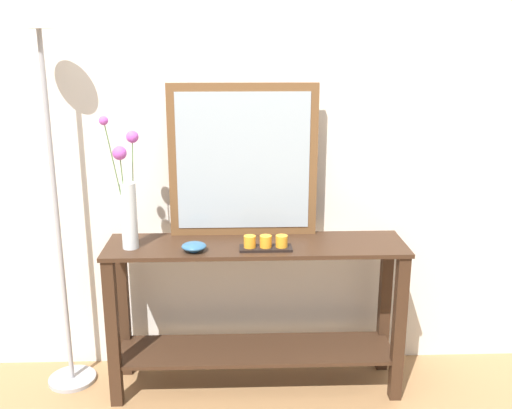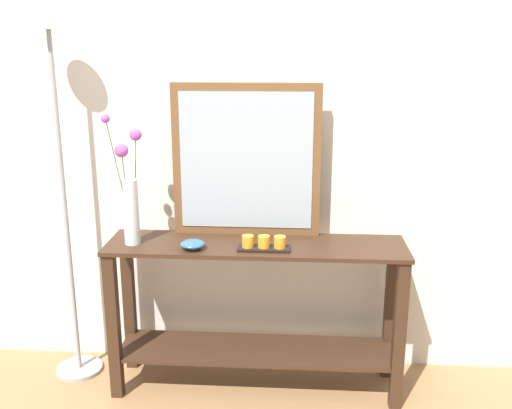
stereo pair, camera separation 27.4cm
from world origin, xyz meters
name	(u,v)px [view 1 (the left image)]	position (x,y,z in m)	size (l,w,h in m)	color
ground_plane	(256,386)	(0.00, 0.00, -0.01)	(7.00, 6.00, 0.02)	#997047
wall_back	(254,114)	(0.00, 0.30, 1.35)	(6.40, 0.08, 2.70)	silver
console_table	(256,301)	(0.00, 0.00, 0.47)	(1.44, 0.35, 0.77)	#382316
mirror_leaning	(243,161)	(-0.06, 0.15, 1.14)	(0.72, 0.03, 0.75)	brown
tall_vase_left	(128,200)	(-0.59, -0.04, 1.00)	(0.15, 0.17, 0.63)	silver
candle_tray	(266,244)	(0.04, -0.08, 0.79)	(0.24, 0.09, 0.07)	black
decorative_bowl	(194,246)	(-0.29, -0.10, 0.79)	(0.12, 0.12, 0.04)	#2D5B84
floor_lamp	(50,142)	(-0.95, 0.07, 1.25)	(0.24, 0.24, 1.86)	#9E9EA3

